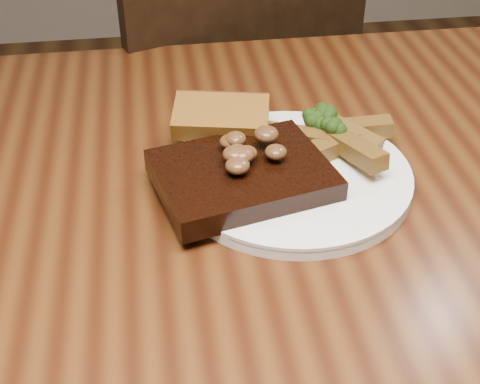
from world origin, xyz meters
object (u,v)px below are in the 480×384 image
object	(u,v)px
plate	(293,178)
chair_far	(220,108)
garlic_bread	(221,132)
potato_wedges	(342,151)
steak	(242,176)
dining_table	(237,288)

from	to	relation	value
plate	chair_far	bearing A→B (deg)	91.67
chair_far	garlic_bread	size ratio (longest dim) A/B	8.65
plate	garlic_bread	bearing A→B (deg)	131.70
chair_far	plate	world-z (taller)	chair_far
chair_far	garlic_bread	xyz separation A→B (m)	(-0.05, -0.50, 0.25)
garlic_bread	potato_wedges	xyz separation A→B (m)	(0.13, -0.06, -0.00)
chair_far	steak	world-z (taller)	chair_far
plate	steak	bearing A→B (deg)	-165.03
chair_far	steak	size ratio (longest dim) A/B	5.31
dining_table	plate	size ratio (longest dim) A/B	6.08
dining_table	potato_wedges	world-z (taller)	potato_wedges
steak	potato_wedges	xyz separation A→B (m)	(0.12, 0.03, -0.00)
dining_table	garlic_bread	world-z (taller)	garlic_bread
plate	potato_wedges	world-z (taller)	potato_wedges
dining_table	potato_wedges	xyz separation A→B (m)	(0.13, 0.08, 0.12)
potato_wedges	chair_far	bearing A→B (deg)	97.92
dining_table	garlic_bread	bearing A→B (deg)	89.43
dining_table	steak	distance (m)	0.13
plate	steak	xyz separation A→B (m)	(-0.06, -0.02, 0.02)
dining_table	potato_wedges	bearing A→B (deg)	32.14
garlic_bread	chair_far	bearing A→B (deg)	96.06
dining_table	plate	bearing A→B (deg)	41.87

